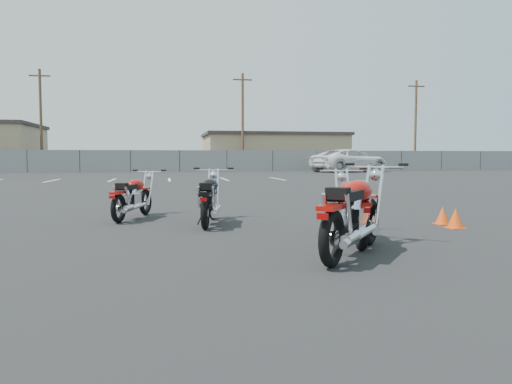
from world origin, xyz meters
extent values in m
plane|color=black|center=(0.00, 0.00, 0.00)|extent=(120.00, 120.00, 0.00)
torus|color=black|center=(-1.67, 3.35, 0.27)|extent=(0.28, 0.55, 0.55)
cylinder|color=silver|center=(-1.67, 3.35, 0.27)|extent=(0.13, 0.17, 0.15)
torus|color=black|center=(-2.10, 2.10, 0.27)|extent=(0.28, 0.55, 0.55)
cylinder|color=silver|center=(-2.10, 2.10, 0.27)|extent=(0.13, 0.17, 0.15)
cube|color=black|center=(-1.88, 2.72, 0.31)|extent=(0.40, 0.94, 0.05)
cube|color=silver|center=(-1.90, 2.68, 0.37)|extent=(0.36, 0.41, 0.27)
cylinder|color=silver|center=(-1.90, 2.68, 0.53)|extent=(0.25, 0.28, 0.24)
ellipsoid|color=#A00F09|center=(-1.83, 2.88, 0.66)|extent=(0.44, 0.59, 0.23)
cube|color=black|center=(-1.97, 2.46, 0.64)|extent=(0.39, 0.55, 0.09)
cube|color=black|center=(-2.05, 2.25, 0.68)|extent=(0.24, 0.22, 0.11)
cube|color=#A00F09|center=(-2.11, 2.08, 0.56)|extent=(0.28, 0.42, 0.05)
cube|color=#A00F09|center=(-1.67, 3.35, 0.56)|extent=(0.22, 0.33, 0.04)
cylinder|color=silver|center=(-1.95, 2.19, 0.50)|extent=(0.10, 0.17, 0.36)
cylinder|color=silver|center=(-2.16, 2.26, 0.50)|extent=(0.10, 0.17, 0.36)
cylinder|color=silver|center=(-1.84, 2.42, 0.26)|extent=(0.41, 0.98, 0.12)
cylinder|color=silver|center=(-1.93, 2.14, 0.27)|extent=(0.21, 0.34, 0.12)
cylinder|color=silver|center=(-1.55, 3.43, 0.57)|extent=(0.16, 0.36, 0.72)
cylinder|color=silver|center=(-1.71, 3.48, 0.57)|extent=(0.16, 0.36, 0.72)
sphere|color=silver|center=(-1.58, 3.59, 0.81)|extent=(0.19, 0.19, 0.15)
cylinder|color=silver|center=(-1.57, 3.61, 0.90)|extent=(0.61, 0.24, 0.03)
cylinder|color=black|center=(-1.28, 3.49, 0.93)|extent=(0.11, 0.07, 0.03)
cylinder|color=black|center=(-1.88, 3.70, 0.93)|extent=(0.11, 0.07, 0.03)
cylinder|color=black|center=(-2.04, 2.68, 0.14)|extent=(0.14, 0.07, 0.27)
cube|color=#990505|center=(-2.19, 1.85, 0.50)|extent=(0.10, 0.08, 0.05)
torus|color=black|center=(-0.34, 2.35, 0.29)|extent=(0.21, 0.59, 0.58)
cylinder|color=silver|center=(-0.34, 2.35, 0.29)|extent=(0.12, 0.17, 0.16)
torus|color=black|center=(-0.60, 0.96, 0.29)|extent=(0.21, 0.59, 0.58)
cylinder|color=silver|center=(-0.60, 0.96, 0.29)|extent=(0.12, 0.17, 0.16)
cube|color=black|center=(-0.47, 1.65, 0.33)|extent=(0.28, 1.02, 0.06)
cube|color=silver|center=(-0.48, 1.61, 0.39)|extent=(0.34, 0.41, 0.29)
cylinder|color=silver|center=(-0.48, 1.61, 0.57)|extent=(0.24, 0.28, 0.26)
ellipsoid|color=black|center=(-0.44, 1.83, 0.70)|extent=(0.40, 0.61, 0.25)
cube|color=black|center=(-0.52, 1.37, 0.68)|extent=(0.35, 0.57, 0.10)
cube|color=black|center=(-0.57, 1.13, 0.72)|extent=(0.24, 0.21, 0.12)
cube|color=black|center=(-0.60, 0.94, 0.60)|extent=(0.25, 0.43, 0.05)
cube|color=black|center=(-0.34, 2.35, 0.60)|extent=(0.18, 0.35, 0.04)
cylinder|color=silver|center=(-0.46, 1.08, 0.54)|extent=(0.08, 0.18, 0.38)
cylinder|color=silver|center=(-0.69, 1.12, 0.54)|extent=(0.08, 0.18, 0.38)
cylinder|color=silver|center=(-0.37, 1.34, 0.27)|extent=(0.28, 1.07, 0.13)
cylinder|color=silver|center=(-0.43, 1.03, 0.29)|extent=(0.18, 0.36, 0.13)
cylinder|color=silver|center=(-0.23, 2.45, 0.60)|extent=(0.11, 0.39, 0.77)
cylinder|color=silver|center=(-0.41, 2.48, 0.60)|extent=(0.11, 0.39, 0.77)
sphere|color=silver|center=(-0.29, 2.62, 0.86)|extent=(0.18, 0.18, 0.16)
cylinder|color=silver|center=(-0.29, 2.63, 0.95)|extent=(0.68, 0.15, 0.03)
cylinder|color=black|center=(0.04, 2.55, 0.99)|extent=(0.12, 0.06, 0.04)
cylinder|color=black|center=(-0.63, 2.68, 0.99)|extent=(0.12, 0.06, 0.04)
cylinder|color=black|center=(-0.62, 1.58, 0.15)|extent=(0.15, 0.05, 0.29)
cube|color=#990505|center=(-0.65, 0.69, 0.54)|extent=(0.11, 0.08, 0.06)
torus|color=black|center=(1.52, -0.92, 0.33)|extent=(0.50, 0.59, 0.66)
cylinder|color=silver|center=(1.52, -0.92, 0.33)|extent=(0.19, 0.21, 0.17)
torus|color=black|center=(0.54, -2.17, 0.33)|extent=(0.50, 0.59, 0.66)
cylinder|color=silver|center=(0.54, -2.17, 0.33)|extent=(0.19, 0.21, 0.17)
cube|color=black|center=(1.03, -1.54, 0.37)|extent=(0.79, 0.97, 0.07)
cube|color=silver|center=(0.99, -1.58, 0.44)|extent=(0.50, 0.52, 0.33)
cylinder|color=silver|center=(0.99, -1.58, 0.63)|extent=(0.34, 0.35, 0.29)
ellipsoid|color=#A00F09|center=(1.15, -1.39, 0.79)|extent=(0.65, 0.71, 0.28)
cube|color=black|center=(0.83, -1.80, 0.77)|extent=(0.59, 0.65, 0.11)
cube|color=black|center=(0.66, -2.02, 0.81)|extent=(0.31, 0.30, 0.13)
cube|color=#A00F09|center=(0.53, -2.18, 0.67)|extent=(0.44, 0.48, 0.05)
cube|color=#A00F09|center=(1.52, -0.92, 0.67)|extent=(0.34, 0.38, 0.04)
cylinder|color=silver|center=(0.74, -2.12, 0.60)|extent=(0.17, 0.19, 0.43)
cylinder|color=silver|center=(0.54, -1.96, 0.60)|extent=(0.17, 0.19, 0.43)
cylinder|color=silver|center=(0.96, -1.91, 0.31)|extent=(0.82, 1.01, 0.14)
cylinder|color=silver|center=(0.75, -2.18, 0.33)|extent=(0.34, 0.39, 0.14)
cylinder|color=silver|center=(1.67, -0.87, 0.68)|extent=(0.31, 0.37, 0.86)
cylinder|color=silver|center=(1.52, -0.75, 0.68)|extent=(0.31, 0.37, 0.86)
sphere|color=silver|center=(1.70, -0.67, 0.96)|extent=(0.25, 0.25, 0.17)
cylinder|color=silver|center=(1.72, -0.66, 1.07)|extent=(0.62, 0.50, 0.03)
cylinder|color=black|center=(2.01, -0.91, 1.12)|extent=(0.13, 0.11, 0.04)
cylinder|color=black|center=(1.40, -0.44, 1.12)|extent=(0.13, 0.11, 0.04)
cylinder|color=black|center=(0.84, -1.53, 0.16)|extent=(0.15, 0.13, 0.33)
cube|color=#990505|center=(0.35, -2.41, 0.60)|extent=(0.13, 0.12, 0.07)
torus|color=black|center=(1.54, 0.15, 0.30)|extent=(0.23, 0.62, 0.61)
cylinder|color=silver|center=(1.54, 0.15, 0.30)|extent=(0.13, 0.18, 0.16)
torus|color=black|center=(1.24, -1.29, 0.30)|extent=(0.23, 0.62, 0.61)
cylinder|color=silver|center=(1.24, -1.29, 0.30)|extent=(0.13, 0.18, 0.16)
cube|color=black|center=(1.39, -0.57, 0.34)|extent=(0.31, 1.06, 0.06)
cube|color=silver|center=(1.38, -0.62, 0.41)|extent=(0.36, 0.43, 0.30)
cylinder|color=silver|center=(1.38, -0.62, 0.59)|extent=(0.25, 0.29, 0.27)
ellipsoid|color=#A00F09|center=(1.43, -0.39, 0.73)|extent=(0.42, 0.64, 0.26)
cube|color=black|center=(1.33, -0.86, 0.71)|extent=(0.37, 0.60, 0.10)
cube|color=black|center=(1.28, -1.11, 0.75)|extent=(0.26, 0.22, 0.12)
cube|color=#A00F09|center=(1.24, -1.31, 0.62)|extent=(0.26, 0.45, 0.05)
cube|color=#A00F09|center=(1.54, 0.15, 0.62)|extent=(0.20, 0.36, 0.04)
cylinder|color=silver|center=(1.39, -1.16, 0.56)|extent=(0.09, 0.19, 0.40)
cylinder|color=silver|center=(1.15, -1.11, 0.56)|extent=(0.09, 0.19, 0.40)
cylinder|color=silver|center=(1.49, -0.90, 0.28)|extent=(0.31, 1.11, 0.13)
cylinder|color=silver|center=(1.42, -1.21, 0.30)|extent=(0.19, 0.38, 0.13)
cylinder|color=silver|center=(1.65, 0.25, 0.63)|extent=(0.13, 0.41, 0.80)
cylinder|color=silver|center=(1.47, 0.29, 0.63)|extent=(0.13, 0.41, 0.80)
sphere|color=silver|center=(1.59, 0.43, 0.89)|extent=(0.19, 0.19, 0.16)
cylinder|color=silver|center=(1.60, 0.45, 0.99)|extent=(0.70, 0.17, 0.03)
cylinder|color=black|center=(1.94, 0.36, 1.03)|extent=(0.13, 0.06, 0.04)
cylinder|color=black|center=(1.25, 0.50, 1.03)|extent=(0.13, 0.06, 0.04)
cylinder|color=black|center=(1.23, -0.64, 0.15)|extent=(0.16, 0.06, 0.30)
cube|color=#990505|center=(1.18, -1.56, 0.56)|extent=(0.11, 0.08, 0.06)
cone|color=#FE4F0D|center=(3.64, 0.37, 0.18)|extent=(0.27, 0.27, 0.33)
cube|color=#FE4F0D|center=(3.64, 0.37, 0.01)|extent=(0.29, 0.29, 0.01)
cone|color=#FE4F0D|center=(3.70, 0.88, 0.17)|extent=(0.25, 0.25, 0.31)
cube|color=#FE4F0D|center=(3.70, 0.88, 0.01)|extent=(0.27, 0.27, 0.01)
cube|color=slate|center=(0.00, 35.00, 0.90)|extent=(80.00, 0.04, 1.80)
cylinder|color=black|center=(-12.00, 35.00, 0.90)|extent=(0.06, 0.06, 1.80)
cylinder|color=black|center=(-8.00, 35.00, 0.90)|extent=(0.06, 0.06, 1.80)
cylinder|color=black|center=(-4.00, 35.00, 0.90)|extent=(0.06, 0.06, 1.80)
cylinder|color=black|center=(0.00, 35.00, 0.90)|extent=(0.06, 0.06, 1.80)
cylinder|color=black|center=(4.00, 35.00, 0.90)|extent=(0.06, 0.06, 1.80)
cylinder|color=black|center=(8.00, 35.00, 0.90)|extent=(0.06, 0.06, 1.80)
cylinder|color=black|center=(12.00, 35.00, 0.90)|extent=(0.06, 0.06, 1.80)
cylinder|color=black|center=(16.00, 35.00, 0.90)|extent=(0.06, 0.06, 1.80)
cylinder|color=black|center=(20.00, 35.00, 0.90)|extent=(0.06, 0.06, 1.80)
cylinder|color=black|center=(24.00, 35.00, 0.90)|extent=(0.06, 0.06, 1.80)
cylinder|color=black|center=(28.00, 35.00, 0.90)|extent=(0.06, 0.06, 1.80)
cube|color=tan|center=(10.00, 44.00, 1.70)|extent=(14.00, 9.00, 3.40)
cube|color=#362F2D|center=(10.00, 44.00, 3.55)|extent=(14.40, 9.40, 0.30)
cylinder|color=#4E3524|center=(-12.00, 40.00, 4.50)|extent=(0.24, 0.24, 9.00)
cube|color=#4E3524|center=(-12.00, 40.00, 8.40)|extent=(1.80, 0.12, 0.12)
cylinder|color=#4E3524|center=(6.00, 39.00, 4.50)|extent=(0.24, 0.24, 9.00)
cube|color=#4E3524|center=(6.00, 39.00, 8.40)|extent=(1.80, 0.12, 0.12)
cylinder|color=#4E3524|center=(24.00, 40.00, 4.50)|extent=(0.24, 0.24, 9.00)
cube|color=#4E3524|center=(24.00, 40.00, 8.40)|extent=(1.80, 0.12, 0.12)
cube|color=silver|center=(-7.00, 20.00, 0.00)|extent=(0.12, 4.00, 0.01)
cube|color=silver|center=(-4.00, 20.00, 0.00)|extent=(0.12, 4.00, 0.01)
cube|color=silver|center=(-1.00, 20.00, 0.00)|extent=(0.12, 4.00, 0.01)
cube|color=silver|center=(2.00, 20.00, 0.00)|extent=(0.12, 4.00, 0.01)
cube|color=silver|center=(5.00, 20.00, 0.00)|extent=(0.12, 4.00, 0.01)
imported|color=white|center=(13.80, 31.74, 1.48)|extent=(5.72, 8.37, 2.95)
camera|label=1|loc=(-1.26, -7.35, 1.22)|focal=35.00mm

